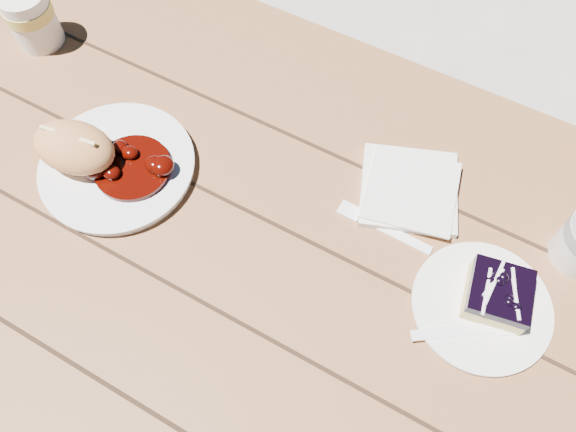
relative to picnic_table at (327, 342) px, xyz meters
The scene contains 11 objects.
ground 0.59m from the picnic_table, 90.00° to the left, with size 60.00×60.00×0.00m, color #ACA69C.
picnic_table is the anchor object (origin of this frame).
main_plate 0.45m from the picnic_table, behind, with size 0.24×0.24×0.02m, color white.
goulash_stew 0.44m from the picnic_table, behind, with size 0.12×0.12×0.04m, color #3B0602, non-canonical shape.
bread_roll 0.52m from the picnic_table, behind, with size 0.13×0.09×0.07m, color tan.
dessert_plate 0.27m from the picnic_table, 30.32° to the left, with size 0.19×0.19×0.01m, color white.
blueberry_cake 0.30m from the picnic_table, 32.32° to the left, with size 0.10×0.10×0.05m.
fork_dessert 0.24m from the picnic_table, 17.53° to the left, with size 0.03×0.16×0.01m, color white, non-canonical shape.
napkin_stack 0.29m from the picnic_table, 86.71° to the left, with size 0.15×0.15×0.01m, color white.
fork_table 0.23m from the picnic_table, 81.35° to the left, with size 0.03×0.16×0.01m, color white, non-canonical shape.
second_cup 0.77m from the picnic_table, 163.81° to the left, with size 0.08×0.08×0.10m, color white.
Camera 1 is at (0.07, -0.26, 1.52)m, focal length 35.00 mm.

